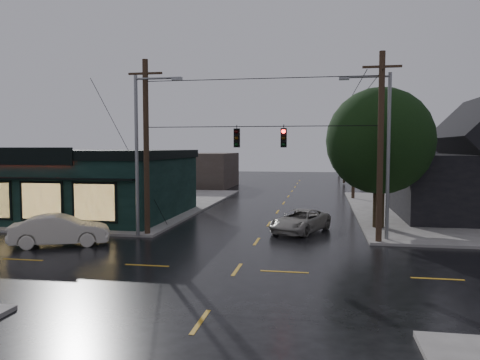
% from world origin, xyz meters
% --- Properties ---
extents(ground_plane, '(160.00, 160.00, 0.00)m').
position_xyz_m(ground_plane, '(0.00, 0.00, 0.00)').
color(ground_plane, black).
extents(sidewalk_nw, '(28.00, 28.00, 0.15)m').
position_xyz_m(sidewalk_nw, '(-20.00, 20.00, 0.07)').
color(sidewalk_nw, slate).
rests_on(sidewalk_nw, ground).
extents(pizza_shop, '(16.30, 12.34, 4.90)m').
position_xyz_m(pizza_shop, '(-15.00, 12.94, 2.56)').
color(pizza_shop, black).
rests_on(pizza_shop, ground).
extents(corner_tree, '(6.63, 6.63, 8.73)m').
position_xyz_m(corner_tree, '(7.00, 11.10, 5.54)').
color(corner_tree, black).
rests_on(corner_tree, ground).
extents(utility_pole_nw, '(2.00, 0.32, 10.15)m').
position_xyz_m(utility_pole_nw, '(-6.50, 6.50, 0.00)').
color(utility_pole_nw, black).
rests_on(utility_pole_nw, ground).
extents(utility_pole_ne, '(2.00, 0.32, 10.15)m').
position_xyz_m(utility_pole_ne, '(6.50, 6.50, 0.00)').
color(utility_pole_ne, black).
rests_on(utility_pole_ne, ground).
extents(utility_pole_far_a, '(2.00, 0.32, 9.65)m').
position_xyz_m(utility_pole_far_a, '(6.50, 28.00, 0.00)').
color(utility_pole_far_a, black).
rests_on(utility_pole_far_a, ground).
extents(utility_pole_far_b, '(2.00, 0.32, 9.15)m').
position_xyz_m(utility_pole_far_b, '(6.50, 48.00, 0.00)').
color(utility_pole_far_b, black).
rests_on(utility_pole_far_b, ground).
extents(utility_pole_far_c, '(2.00, 0.32, 9.15)m').
position_xyz_m(utility_pole_far_c, '(6.50, 68.00, 0.00)').
color(utility_pole_far_c, black).
rests_on(utility_pole_far_c, ground).
extents(span_signal_assembly, '(13.00, 0.48, 1.23)m').
position_xyz_m(span_signal_assembly, '(0.10, 6.50, 5.70)').
color(span_signal_assembly, black).
rests_on(span_signal_assembly, ground).
extents(streetlight_nw, '(5.40, 0.30, 9.15)m').
position_xyz_m(streetlight_nw, '(-6.80, 5.80, 0.00)').
color(streetlight_nw, slate).
rests_on(streetlight_nw, ground).
extents(streetlight_ne, '(5.40, 0.30, 9.15)m').
position_xyz_m(streetlight_ne, '(7.00, 7.20, 0.00)').
color(streetlight_ne, slate).
rests_on(streetlight_ne, ground).
extents(bg_building_west, '(12.00, 10.00, 4.40)m').
position_xyz_m(bg_building_west, '(-14.00, 40.00, 2.20)').
color(bg_building_west, '#3D332C').
rests_on(bg_building_west, ground).
extents(bg_building_east, '(14.00, 12.00, 5.60)m').
position_xyz_m(bg_building_east, '(16.00, 45.00, 2.80)').
color(bg_building_east, '#2C2C32').
rests_on(bg_building_east, ground).
extents(sedan_cream, '(5.23, 3.54, 1.63)m').
position_xyz_m(sedan_cream, '(-10.01, 3.15, 0.82)').
color(sedan_cream, beige).
rests_on(sedan_cream, ground).
extents(suv_silver, '(3.99, 5.39, 1.36)m').
position_xyz_m(suv_silver, '(2.20, 9.30, 0.68)').
color(suv_silver, '#9D9991').
rests_on(suv_silver, ground).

